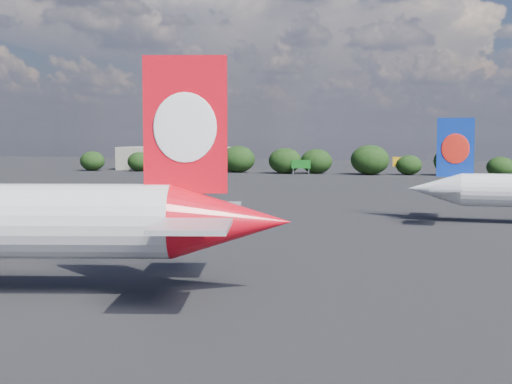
# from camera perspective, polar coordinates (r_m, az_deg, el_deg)

# --- Properties ---
(ground) EXTENTS (500.00, 500.00, 0.00)m
(ground) POSITION_cam_1_polar(r_m,az_deg,el_deg) (105.10, -0.94, -2.13)
(ground) COLOR black
(ground) RESTS_ON ground
(terminal_building) EXTENTS (42.00, 16.00, 8.00)m
(terminal_building) POSITION_cam_1_polar(r_m,az_deg,el_deg) (250.94, -6.08, 2.68)
(terminal_building) COLOR gray
(terminal_building) RESTS_ON ground
(highway_sign) EXTENTS (6.00, 0.30, 4.50)m
(highway_sign) POSITION_cam_1_polar(r_m,az_deg,el_deg) (221.33, 3.62, 2.22)
(highway_sign) COLOR #156C1B
(highway_sign) RESTS_ON ground
(billboard_yellow) EXTENTS (5.00, 0.30, 5.50)m
(billboard_yellow) POSITION_cam_1_polar(r_m,az_deg,el_deg) (222.58, 11.52, 2.34)
(billboard_yellow) COLOR gold
(billboard_yellow) RESTS_ON ground
(horizon_treeline) EXTENTS (209.35, 15.09, 9.34)m
(horizon_treeline) POSITION_cam_1_polar(r_m,az_deg,el_deg) (220.43, 12.66, 2.34)
(horizon_treeline) COLOR black
(horizon_treeline) RESTS_ON ground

